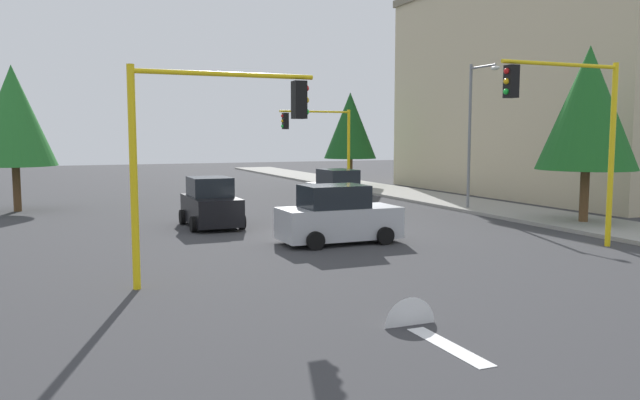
% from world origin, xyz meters
% --- Properties ---
extents(ground_plane, '(120.00, 120.00, 0.00)m').
position_xyz_m(ground_plane, '(0.00, 0.00, 0.00)').
color(ground_plane, '#353538').
extents(sidewalk_kerb, '(80.00, 4.00, 0.15)m').
position_xyz_m(sidewalk_kerb, '(-5.00, 10.50, 0.07)').
color(sidewalk_kerb, gray).
rests_on(sidewalk_kerb, ground).
extents(lane_arrow_near, '(2.40, 1.10, 1.10)m').
position_xyz_m(lane_arrow_near, '(11.51, -3.00, 0.01)').
color(lane_arrow_near, silver).
rests_on(lane_arrow_near, ground).
extents(apartment_block, '(21.31, 9.30, 13.37)m').
position_xyz_m(apartment_block, '(-9.36, 18.50, 6.70)').
color(apartment_block, '#C6B793').
rests_on(apartment_block, ground).
extents(traffic_signal_near_left, '(0.36, 4.59, 5.95)m').
position_xyz_m(traffic_signal_near_left, '(6.00, 5.74, 4.20)').
color(traffic_signal_near_left, yellow).
rests_on(traffic_signal_near_left, ground).
extents(traffic_signal_near_right, '(0.36, 4.59, 5.27)m').
position_xyz_m(traffic_signal_near_right, '(6.00, -5.63, 3.75)').
color(traffic_signal_near_right, yellow).
rests_on(traffic_signal_near_right, ground).
extents(traffic_signal_far_left, '(0.36, 4.59, 5.20)m').
position_xyz_m(traffic_signal_far_left, '(-14.00, 5.62, 3.70)').
color(traffic_signal_far_left, yellow).
rests_on(traffic_signal_far_left, ground).
extents(street_lamp_curbside, '(2.15, 0.28, 7.00)m').
position_xyz_m(street_lamp_curbside, '(-3.61, 9.20, 4.35)').
color(street_lamp_curbside, slate).
rests_on(street_lamp_curbside, ground).
extents(tree_roadside_near, '(3.94, 3.94, 7.19)m').
position_xyz_m(tree_roadside_near, '(2.00, 10.50, 4.71)').
color(tree_roadside_near, brown).
rests_on(tree_roadside_near, ground).
extents(tree_opposite_side, '(3.81, 3.81, 6.95)m').
position_xyz_m(tree_opposite_side, '(-12.00, -11.00, 4.55)').
color(tree_opposite_side, brown).
rests_on(tree_opposite_side, ground).
extents(tree_roadside_far, '(3.60, 3.60, 6.56)m').
position_xyz_m(tree_roadside_far, '(-18.00, 9.50, 4.29)').
color(tree_roadside_far, brown).
rests_on(tree_roadside_far, ground).
extents(car_silver, '(2.11, 4.06, 1.98)m').
position_xyz_m(car_silver, '(2.00, -0.45, 0.90)').
color(car_silver, '#B2B5BA').
rests_on(car_silver, ground).
extents(car_black, '(3.65, 2.08, 1.98)m').
position_xyz_m(car_black, '(-3.42, -3.57, 0.90)').
color(car_black, black).
rests_on(car_black, ground).
extents(car_white, '(4.04, 1.98, 1.98)m').
position_xyz_m(car_white, '(-6.92, 3.50, 0.90)').
color(car_white, white).
rests_on(car_white, ground).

